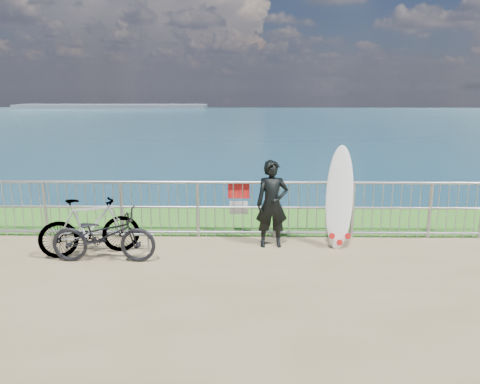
{
  "coord_description": "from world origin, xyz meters",
  "views": [
    {
      "loc": [
        0.46,
        -7.19,
        2.89
      ],
      "look_at": [
        0.33,
        1.2,
        1.0
      ],
      "focal_mm": 35.0,
      "sensor_mm": 36.0,
      "label": 1
    }
  ],
  "objects_px": {
    "bicycle_near": "(104,235)",
    "bicycle_far": "(90,227)",
    "surfer": "(272,204)",
    "surfboard": "(339,201)"
  },
  "relations": [
    {
      "from": "bicycle_near",
      "to": "bicycle_far",
      "type": "height_order",
      "value": "bicycle_far"
    },
    {
      "from": "surfer",
      "to": "bicycle_near",
      "type": "relative_size",
      "value": 0.92
    },
    {
      "from": "surfer",
      "to": "bicycle_near",
      "type": "bearing_deg",
      "value": -168.21
    },
    {
      "from": "bicycle_near",
      "to": "surfer",
      "type": "bearing_deg",
      "value": -73.98
    },
    {
      "from": "bicycle_far",
      "to": "bicycle_near",
      "type": "bearing_deg",
      "value": -153.33
    },
    {
      "from": "surfboard",
      "to": "surfer",
      "type": "bearing_deg",
      "value": 179.87
    },
    {
      "from": "surfer",
      "to": "bicycle_near",
      "type": "distance_m",
      "value": 3.0
    },
    {
      "from": "surfer",
      "to": "bicycle_near",
      "type": "xyz_separation_m",
      "value": [
        -2.86,
        -0.83,
        -0.35
      ]
    },
    {
      "from": "bicycle_near",
      "to": "bicycle_far",
      "type": "xyz_separation_m",
      "value": [
        -0.33,
        0.31,
        0.06
      ]
    },
    {
      "from": "surfer",
      "to": "bicycle_far",
      "type": "height_order",
      "value": "surfer"
    }
  ]
}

